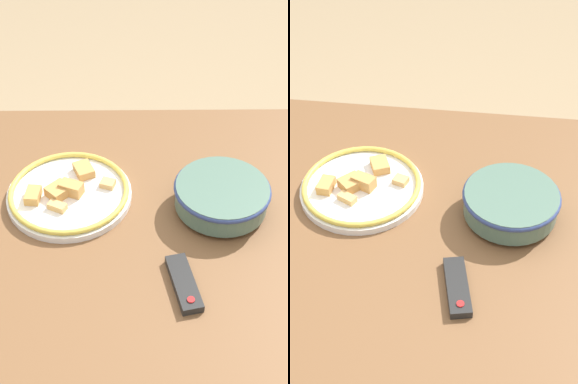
% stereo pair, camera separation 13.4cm
% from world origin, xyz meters
% --- Properties ---
extents(ground_plane, '(8.00, 8.00, 0.00)m').
position_xyz_m(ground_plane, '(0.00, 0.00, 0.00)').
color(ground_plane, '#9E8460').
extents(dining_table, '(1.56, 1.00, 0.73)m').
position_xyz_m(dining_table, '(0.00, 0.00, 0.66)').
color(dining_table, brown).
rests_on(dining_table, ground_plane).
extents(noodle_bowl, '(0.24, 0.24, 0.08)m').
position_xyz_m(noodle_bowl, '(-0.27, -0.06, 0.78)').
color(noodle_bowl, '#4C6B5B').
rests_on(noodle_bowl, dining_table).
extents(food_plate, '(0.32, 0.32, 0.05)m').
position_xyz_m(food_plate, '(0.11, -0.10, 0.75)').
color(food_plate, white).
rests_on(food_plate, dining_table).
extents(tv_remote, '(0.08, 0.16, 0.02)m').
position_xyz_m(tv_remote, '(-0.17, 0.19, 0.75)').
color(tv_remote, black).
rests_on(tv_remote, dining_table).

